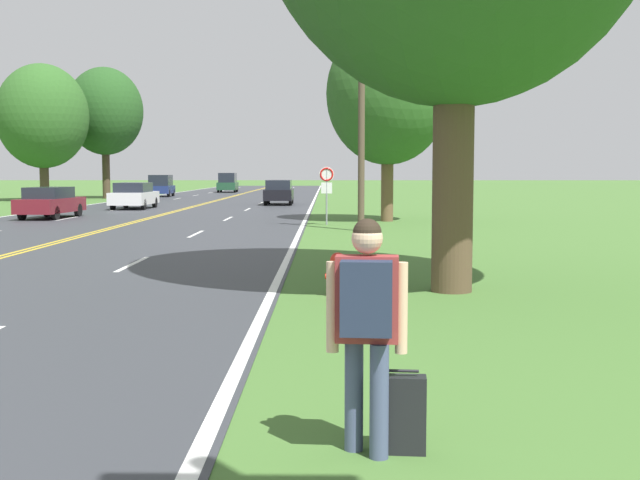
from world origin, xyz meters
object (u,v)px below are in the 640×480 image
tree_far_back (388,94)px  traffic_sign (327,181)px  tree_right_cluster (43,116)px  car_dark_blue_van_distant (161,185)px  fire_hydrant (338,274)px  car_maroon_sedan_mid_near (50,202)px  suitcase (401,414)px  tree_behind_sign (105,112)px  hitchhiker_person (367,312)px  car_dark_green_van_horizon (228,182)px  car_black_suv_receding (279,191)px  car_white_sedan_mid_far (134,195)px

tree_far_back → traffic_sign: bearing=-136.7°
tree_right_cluster → car_dark_blue_van_distant: size_ratio=2.41×
fire_hydrant → car_maroon_sedan_mid_near: bearing=119.3°
suitcase → car_maroon_sedan_mid_near: (-13.34, 30.83, 0.45)m
traffic_sign → tree_far_back: 5.17m
traffic_sign → tree_behind_sign: bearing=119.0°
traffic_sign → tree_far_back: size_ratio=0.27×
hitchhiker_person → tree_behind_sign: size_ratio=0.17×
suitcase → car_dark_green_van_horizon: (-10.94, 77.62, 0.72)m
car_dark_green_van_horizon → car_black_suv_receding: bearing=-169.0°
fire_hydrant → car_maroon_sedan_mid_near: size_ratio=0.16×
car_maroon_sedan_mid_near → car_black_suv_receding: size_ratio=1.00×
tree_behind_sign → car_white_sedan_mid_far: 20.03m
hitchhiker_person → tree_right_cluster: tree_right_cluster is taller
suitcase → car_dark_green_van_horizon: bearing=12.4°
hitchhiker_person → traffic_sign: size_ratio=0.77×
traffic_sign → car_dark_blue_van_distant: traffic_sign is taller
car_black_suv_receding → car_dark_blue_van_distant: size_ratio=1.12×
suitcase → tree_behind_sign: tree_behind_sign is taller
suitcase → fire_hydrant: 7.74m
car_dark_green_van_horizon → tree_right_cluster: bearing=155.4°
tree_far_back → tree_behind_sign: bearing=124.6°
car_white_sedan_mid_far → suitcase: bearing=-163.5°
hitchhiker_person → car_black_suv_receding: bearing=8.6°
car_white_sedan_mid_far → traffic_sign: bearing=-141.1°
traffic_sign → car_white_sedan_mid_far: (-11.16, 13.96, -0.98)m
car_white_sedan_mid_far → hitchhiker_person: bearing=-163.9°
hitchhiker_person → car_maroon_sedan_mid_near: size_ratio=0.39×
hitchhiker_person → car_white_sedan_mid_far: hitchhiker_person is taller
hitchhiker_person → tree_behind_sign: (-18.00, 58.27, 5.82)m
car_dark_green_van_horizon → tree_far_back: bearing=-167.1°
tree_far_back → car_dark_blue_van_distant: (-16.96, 34.32, -4.51)m
car_maroon_sedan_mid_near → car_dark_green_van_horizon: (2.40, 46.79, 0.28)m
suitcase → tree_right_cluster: size_ratio=0.07×
fire_hydrant → car_dark_blue_van_distant: 57.26m
car_dark_blue_van_distant → fire_hydrant: bearing=-167.7°
car_black_suv_receding → tree_far_back: bearing=17.5°
traffic_sign → fire_hydrant: bearing=-89.4°
hitchhiker_person → car_black_suv_receding: size_ratio=0.39×
car_white_sedan_mid_far → car_dark_blue_van_distant: bearing=8.2°
hitchhiker_person → car_dark_blue_van_distant: (-14.65, 63.18, -0.14)m
traffic_sign → car_dark_green_van_horizon: (-10.35, 51.31, -0.73)m
fire_hydrant → car_dark_blue_van_distant: size_ratio=0.18×
tree_far_back → car_dark_green_van_horizon: 50.73m
suitcase → car_white_sedan_mid_far: size_ratio=0.14×
traffic_sign → car_black_suv_receding: 20.20m
suitcase → traffic_sign: (-0.58, 26.32, 1.46)m
traffic_sign → hitchhiker_person: bearing=-89.3°
car_maroon_sedan_mid_near → car_black_suv_receding: 18.18m
tree_behind_sign → car_white_sedan_mid_far: size_ratio=2.24×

